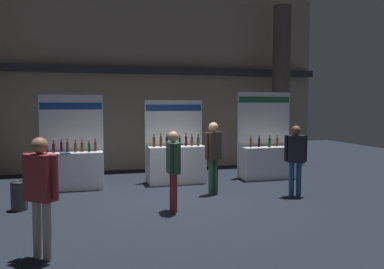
{
  "coord_description": "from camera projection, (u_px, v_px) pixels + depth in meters",
  "views": [
    {
      "loc": [
        -1.7,
        -8.31,
        2.21
      ],
      "look_at": [
        0.62,
        0.54,
        1.5
      ],
      "focal_mm": 35.82,
      "sensor_mm": 36.0,
      "label": 1
    }
  ],
  "objects": [
    {
      "name": "ground_plane",
      "position": [
        171.0,
        203.0,
        8.62
      ],
      "size": [
        25.23,
        25.23,
        0.0
      ],
      "primitive_type": "plane",
      "color": "black"
    },
    {
      "name": "exhibitor_booth_1",
      "position": [
        176.0,
        161.0,
        10.83
      ],
      "size": [
        1.68,
        0.66,
        2.34
      ],
      "color": "white",
      "rests_on": "ground_plane"
    },
    {
      "name": "visitor_1",
      "position": [
        213.0,
        151.0,
        9.45
      ],
      "size": [
        0.49,
        0.35,
        1.78
      ],
      "rotation": [
        0.0,
        0.0,
        3.57
      ],
      "color": "#33563D",
      "rests_on": "ground_plane"
    },
    {
      "name": "visitor_4",
      "position": [
        173.0,
        164.0,
        7.88
      ],
      "size": [
        0.23,
        0.56,
        1.67
      ],
      "rotation": [
        0.0,
        0.0,
        1.59
      ],
      "color": "maroon",
      "rests_on": "ground_plane"
    },
    {
      "name": "visitor_3",
      "position": [
        41.0,
        186.0,
        5.44
      ],
      "size": [
        0.5,
        0.46,
        1.75
      ],
      "rotation": [
        0.0,
        0.0,
        2.49
      ],
      "color": "#ADA393",
      "rests_on": "ground_plane"
    },
    {
      "name": "exhibitor_booth_2",
      "position": [
        267.0,
        158.0,
        11.51
      ],
      "size": [
        1.71,
        0.66,
        2.59
      ],
      "color": "white",
      "rests_on": "ground_plane"
    },
    {
      "name": "trash_bin",
      "position": [
        19.0,
        196.0,
        8.04
      ],
      "size": [
        0.34,
        0.34,
        0.6
      ],
      "color": "#38383D",
      "rests_on": "ground_plane"
    },
    {
      "name": "exhibitor_booth_0",
      "position": [
        72.0,
        166.0,
        10.06
      ],
      "size": [
        1.64,
        0.71,
        2.48
      ],
      "color": "white",
      "rests_on": "ground_plane"
    },
    {
      "name": "hall_colonnade",
      "position": [
        143.0,
        81.0,
        12.89
      ],
      "size": [
        12.62,
        1.43,
        6.1
      ],
      "color": "gray",
      "rests_on": "ground_plane"
    },
    {
      "name": "visitor_5",
      "position": [
        296.0,
        154.0,
        9.21
      ],
      "size": [
        0.54,
        0.35,
        1.71
      ],
      "rotation": [
        0.0,
        0.0,
        2.87
      ],
      "color": "navy",
      "rests_on": "ground_plane"
    }
  ]
}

